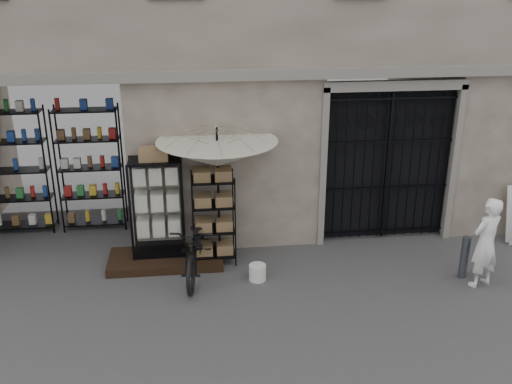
{
  "coord_description": "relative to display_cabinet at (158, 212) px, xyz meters",
  "views": [
    {
      "loc": [
        -1.85,
        -7.6,
        4.85
      ],
      "look_at": [
        -0.8,
        1.4,
        1.35
      ],
      "focal_mm": 40.0,
      "sensor_mm": 36.0,
      "label": 1
    }
  ],
  "objects": [
    {
      "name": "iron_gate",
      "position": [
        4.25,
        0.56,
        0.57
      ],
      "size": [
        2.5,
        0.21,
        3.0
      ],
      "color": "black",
      "rests_on": "ground"
    },
    {
      "name": "bicycle",
      "position": [
        0.65,
        -0.62,
        -0.93
      ],
      "size": [
        0.82,
        1.12,
        1.96
      ],
      "primitive_type": "imported",
      "rotation": [
        0.0,
        0.0,
        -0.14
      ],
      "color": "black",
      "rests_on": "ground"
    },
    {
      "name": "steel_bollard",
      "position": [
        5.13,
        -1.24,
        -0.56
      ],
      "size": [
        0.18,
        0.18,
        0.75
      ],
      "primitive_type": "cylinder",
      "rotation": [
        0.0,
        0.0,
        0.35
      ],
      "color": "#51575E",
      "rests_on": "ground"
    },
    {
      "name": "shop_shelving",
      "position": [
        -2.05,
        1.59,
        0.32
      ],
      "size": [
        2.7,
        0.5,
        2.5
      ],
      "primitive_type": "cube",
      "color": "black",
      "rests_on": "ground"
    },
    {
      "name": "display_cabinet",
      "position": [
        0.0,
        0.0,
        0.0
      ],
      "size": [
        0.88,
        0.55,
        1.89
      ],
      "rotation": [
        0.0,
        0.0,
        0.01
      ],
      "color": "black",
      "rests_on": "step_platform"
    },
    {
      "name": "wire_rack",
      "position": [
        0.97,
        -0.15,
        -0.13
      ],
      "size": [
        0.86,
        0.75,
        1.65
      ],
      "rotation": [
        0.0,
        0.0,
        -0.4
      ],
      "color": "black",
      "rests_on": "ground"
    },
    {
      "name": "step_platform",
      "position": [
        0.1,
        -0.16,
        -0.86
      ],
      "size": [
        2.0,
        0.9,
        0.15
      ],
      "primitive_type": "cube",
      "color": "black",
      "rests_on": "ground"
    },
    {
      "name": "market_umbrella",
      "position": [
        1.07,
        -0.08,
        1.18
      ],
      "size": [
        2.0,
        2.03,
        2.93
      ],
      "rotation": [
        0.0,
        0.0,
        0.12
      ],
      "color": "black",
      "rests_on": "ground"
    },
    {
      "name": "shop_recess",
      "position": [
        -2.0,
        1.09,
        0.57
      ],
      "size": [
        3.0,
        1.7,
        3.0
      ],
      "primitive_type": "cube",
      "color": "black",
      "rests_on": "ground"
    },
    {
      "name": "ground",
      "position": [
        2.5,
        -1.71,
        -0.93
      ],
      "size": [
        80.0,
        80.0,
        0.0
      ],
      "primitive_type": "plane",
      "color": "black",
      "rests_on": "ground"
    },
    {
      "name": "white_bucket",
      "position": [
        1.65,
        -0.93,
        -0.8
      ],
      "size": [
        0.32,
        0.32,
        0.28
      ],
      "primitive_type": "cylinder",
      "rotation": [
        0.0,
        0.0,
        -0.13
      ],
      "color": "silver",
      "rests_on": "ground"
    },
    {
      "name": "shopkeeper",
      "position": [
        5.3,
        -1.52,
        -0.93
      ],
      "size": [
        1.11,
        1.64,
        0.37
      ],
      "primitive_type": "imported",
      "rotation": [
        0.0,
        0.0,
        3.53
      ],
      "color": "white",
      "rests_on": "ground"
    }
  ]
}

